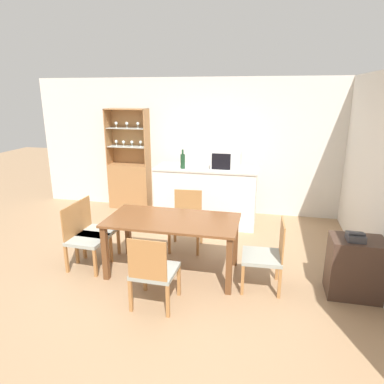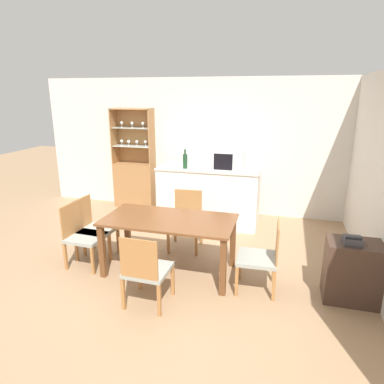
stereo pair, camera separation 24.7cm
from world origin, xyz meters
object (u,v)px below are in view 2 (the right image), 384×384
object	(u,v)px
dining_table	(169,226)
dining_chair_side_left_far	(94,228)
dining_chair_head_near	(146,270)
telephone	(353,241)
wine_bottle	(185,161)
side_cabinet	(352,271)
dining_chair_head_far	(186,221)
microwave	(229,160)
dining_chair_side_right_near	(261,257)
dining_chair_side_left_near	(84,235)
display_cabinet	(135,178)

from	to	relation	value
dining_table	dining_chair_side_left_far	xyz separation A→B (m)	(-1.18, 0.13, -0.21)
dining_chair_head_near	telephone	xyz separation A→B (m)	(2.13, 0.65, 0.32)
wine_bottle	side_cabinet	bearing A→B (deg)	-35.24
dining_chair_head_far	microwave	distance (m)	1.35
wine_bottle	side_cabinet	world-z (taller)	wine_bottle
dining_chair_head_near	telephone	size ratio (longest dim) A/B	4.59
wine_bottle	dining_chair_side_right_near	bearing A→B (deg)	-50.90
dining_chair_head_near	dining_chair_head_far	distance (m)	1.54
dining_chair_head_far	microwave	xyz separation A→B (m)	(0.46, 1.02, 0.75)
dining_chair_head_near	microwave	size ratio (longest dim) A/B	1.75
dining_chair_side_right_near	dining_chair_side_left_far	size ratio (longest dim) A/B	1.00
dining_chair_side_left_near	telephone	bearing A→B (deg)	92.70
side_cabinet	dining_chair_side_left_far	bearing A→B (deg)	176.65
dining_chair_side_right_near	dining_chair_head_far	size ratio (longest dim) A/B	1.00
dining_chair_side_left_far	wine_bottle	world-z (taller)	wine_bottle
dining_chair_side_left_far	side_cabinet	world-z (taller)	dining_chair_side_left_far
dining_chair_head_far	dining_chair_side_left_far	bearing A→B (deg)	24.70
dining_table	side_cabinet	distance (m)	2.20
dining_chair_side_right_near	wine_bottle	distance (m)	2.42
dining_table	microwave	xyz separation A→B (m)	(0.45, 1.79, 0.54)
dining_chair_side_left_far	microwave	world-z (taller)	microwave
dining_chair_side_left_near	microwave	xyz separation A→B (m)	(1.63, 1.92, 0.75)
dining_chair_side_right_near	dining_chair_side_left_near	bearing A→B (deg)	87.44
dining_chair_side_left_far	dining_table	bearing A→B (deg)	86.85
dining_chair_side_right_near	dining_chair_side_left_near	distance (m)	2.36
dining_table	dining_chair_side_right_near	distance (m)	1.20
dining_table	wine_bottle	xyz separation A→B (m)	(-0.28, 1.67, 0.52)
dining_chair_side_left_near	side_cabinet	size ratio (longest dim) A/B	1.22
dining_chair_head_far	dining_chair_side_right_near	bearing A→B (deg)	139.05
dining_table	wine_bottle	world-z (taller)	wine_bottle
display_cabinet	wine_bottle	xyz separation A→B (m)	(1.28, -0.71, 0.56)
display_cabinet	dining_chair_head_near	size ratio (longest dim) A/B	2.31
dining_table	dining_chair_side_right_near	xyz separation A→B (m)	(1.18, -0.12, -0.21)
dining_chair_side_right_near	side_cabinet	bearing A→B (deg)	-89.31
dining_chair_side_left_far	wine_bottle	size ratio (longest dim) A/B	2.61
telephone	dining_chair_head_near	bearing A→B (deg)	-163.01
dining_table	dining_chair_side_left_far	world-z (taller)	dining_chair_side_left_far
wine_bottle	dining_chair_head_near	bearing A→B (deg)	-83.54
dining_chair_side_left_far	microwave	xyz separation A→B (m)	(1.63, 1.66, 0.75)
dining_chair_head_near	side_cabinet	size ratio (longest dim) A/B	1.22
dining_chair_side_right_near	telephone	size ratio (longest dim) A/B	4.59
microwave	side_cabinet	bearing A→B (deg)	-47.13
dining_chair_head_far	telephone	distance (m)	2.33
wine_bottle	side_cabinet	xyz separation A→B (m)	(2.46, -1.74, -0.80)
dining_chair_side_right_near	wine_bottle	world-z (taller)	wine_bottle
microwave	wine_bottle	bearing A→B (deg)	-170.36
dining_chair_head_near	wine_bottle	distance (m)	2.56
microwave	display_cabinet	bearing A→B (deg)	163.75
dining_chair_side_left_far	microwave	distance (m)	2.45
dining_chair_head_near	dining_chair_side_left_far	world-z (taller)	same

